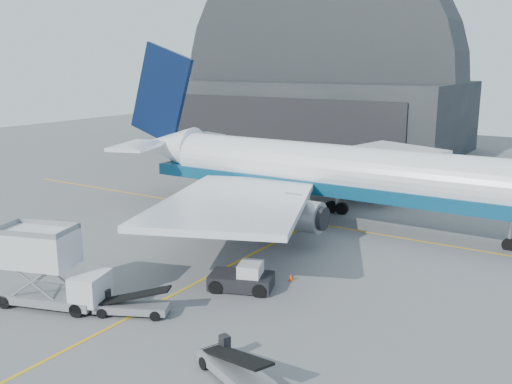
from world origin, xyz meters
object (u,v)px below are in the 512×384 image
Objects in this scene: pushback_tug at (243,279)px; airliner at (324,171)px; belt_loader_b at (235,368)px; catering_truck at (48,268)px; belt_loader_a at (131,305)px.

airliner is at bearing 79.32° from pushback_tug.
belt_loader_b is at bearing -72.37° from airliner.
belt_loader_b reaches higher than pushback_tug.
airliner is 6.60× the size of catering_truck.
catering_truck is 12.73m from pushback_tug.
belt_loader_b is (9.06, -28.49, -4.32)m from airliner.
belt_loader_a is 10.00m from belt_loader_b.
airliner reaches higher than pushback_tug.
pushback_tug is (9.04, 8.79, -1.74)m from catering_truck.
pushback_tug reaches higher than belt_loader_a.
catering_truck is at bearing 172.40° from belt_loader_a.
airliner reaches higher than belt_loader_b.
catering_truck reaches higher than belt_loader_a.
airliner is at bearing 62.88° from belt_loader_a.
catering_truck is 5.99m from belt_loader_a.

